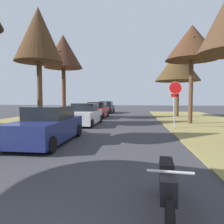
% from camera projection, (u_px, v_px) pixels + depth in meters
% --- Properties ---
extents(stop_sign_far, '(0.81, 0.59, 2.93)m').
position_uv_depth(stop_sign_far, '(175.00, 95.00, 13.00)').
color(stop_sign_far, '#9EA0A5').
rests_on(stop_sign_far, grass_verge_right).
extents(street_tree_right_mid_b, '(3.85, 3.85, 7.30)m').
position_uv_depth(street_tree_right_mid_b, '(192.00, 43.00, 15.26)').
color(street_tree_right_mid_b, brown).
rests_on(street_tree_right_mid_b, grass_verge_right).
extents(street_tree_right_far, '(4.62, 4.62, 6.86)m').
position_uv_depth(street_tree_right_far, '(178.00, 66.00, 21.49)').
color(street_tree_right_far, brown).
rests_on(street_tree_right_far, grass_verge_right).
extents(street_tree_left_mid_b, '(3.29, 3.29, 8.14)m').
position_uv_depth(street_tree_left_mid_b, '(39.00, 35.00, 14.22)').
color(street_tree_left_mid_b, brown).
rests_on(street_tree_left_mid_b, grass_verge_left).
extents(street_tree_left_far, '(3.53, 3.53, 7.77)m').
position_uv_depth(street_tree_left_far, '(63.00, 52.00, 19.20)').
color(street_tree_left_far, brown).
rests_on(street_tree_left_far, grass_verge_left).
extents(parked_sedan_navy, '(1.98, 4.42, 1.57)m').
position_uv_depth(parked_sedan_navy, '(48.00, 126.00, 8.95)').
color(parked_sedan_navy, navy).
rests_on(parked_sedan_navy, ground).
extents(parked_sedan_white, '(1.98, 4.42, 1.57)m').
position_uv_depth(parked_sedan_white, '(85.00, 115.00, 15.24)').
color(parked_sedan_white, white).
rests_on(parked_sedan_white, ground).
extents(parked_sedan_red, '(1.98, 4.42, 1.57)m').
position_uv_depth(parked_sedan_red, '(97.00, 110.00, 21.04)').
color(parked_sedan_red, red).
rests_on(parked_sedan_red, ground).
extents(parked_sedan_black, '(1.98, 4.42, 1.57)m').
position_uv_depth(parked_sedan_black, '(106.00, 108.00, 27.86)').
color(parked_sedan_black, black).
rests_on(parked_sedan_black, ground).
extents(parked_motorcycle, '(0.60, 2.05, 0.97)m').
position_uv_depth(parked_motorcycle, '(167.00, 186.00, 3.35)').
color(parked_motorcycle, black).
rests_on(parked_motorcycle, ground).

